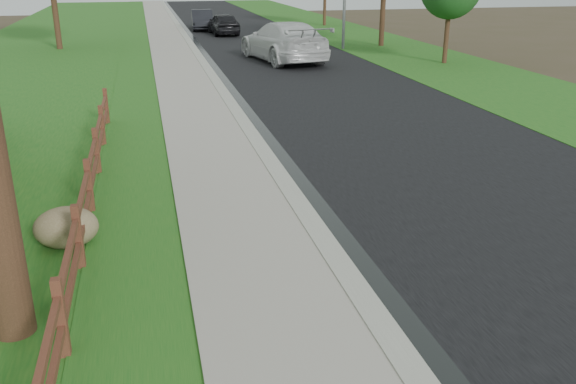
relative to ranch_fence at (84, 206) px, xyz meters
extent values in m
cube|color=black|center=(8.20, 28.60, -0.61)|extent=(8.00, 90.00, 0.02)
cube|color=gray|center=(4.00, 28.60, -0.56)|extent=(0.40, 90.00, 0.12)
cube|color=black|center=(4.35, 28.60, -0.60)|extent=(0.50, 90.00, 0.00)
cube|color=#A1998C|center=(2.70, 28.60, -0.57)|extent=(2.20, 90.00, 0.10)
cube|color=#185718|center=(0.80, 28.60, -0.59)|extent=(1.60, 90.00, 0.06)
cube|color=#185718|center=(-4.40, 28.60, -0.60)|extent=(9.00, 90.00, 0.04)
cube|color=#185718|center=(15.10, 28.60, -0.60)|extent=(6.00, 90.00, 0.04)
cube|color=#482218|center=(0.00, -3.60, -0.07)|extent=(0.12, 0.12, 1.10)
cube|color=#482218|center=(0.00, -1.20, -0.07)|extent=(0.12, 0.12, 1.10)
cube|color=#482218|center=(0.00, 1.20, -0.07)|extent=(0.12, 0.12, 1.10)
cube|color=#482218|center=(0.00, 3.60, -0.07)|extent=(0.12, 0.12, 1.10)
cube|color=#482218|center=(0.00, 6.00, -0.07)|extent=(0.12, 0.12, 1.10)
cube|color=#482218|center=(0.00, 8.40, -0.07)|extent=(0.12, 0.12, 1.10)
cube|color=#482218|center=(0.00, -4.80, 0.23)|extent=(0.08, 2.35, 0.10)
cube|color=#482218|center=(0.00, -2.40, -0.17)|extent=(0.08, 2.35, 0.10)
cube|color=#482218|center=(0.00, -2.40, 0.23)|extent=(0.08, 2.35, 0.10)
cube|color=#482218|center=(0.00, 0.00, -0.17)|extent=(0.08, 2.35, 0.10)
cube|color=#482218|center=(0.00, 0.00, 0.23)|extent=(0.08, 2.35, 0.10)
cube|color=#482218|center=(0.00, 2.40, -0.17)|extent=(0.08, 2.35, 0.10)
cube|color=#482218|center=(0.00, 2.40, 0.23)|extent=(0.08, 2.35, 0.10)
cube|color=#482218|center=(0.00, 4.80, -0.17)|extent=(0.08, 2.35, 0.10)
cube|color=#482218|center=(0.00, 4.80, 0.23)|extent=(0.08, 2.35, 0.10)
cube|color=#482218|center=(0.00, 7.20, -0.17)|extent=(0.08, 2.35, 0.10)
cube|color=#482218|center=(0.00, 7.20, 0.23)|extent=(0.08, 2.35, 0.10)
imported|color=silver|center=(8.00, 19.67, 0.36)|extent=(3.76, 6.98, 1.92)
imported|color=black|center=(6.69, 32.46, 0.13)|extent=(1.94, 4.37, 1.46)
imported|color=black|center=(5.60, 36.09, 0.11)|extent=(1.75, 4.36, 1.41)
ellipsoid|color=brown|center=(-0.30, -0.29, -0.26)|extent=(1.28, 1.11, 0.72)
cylinder|color=#392517|center=(15.48, 17.13, 1.01)|extent=(0.22, 0.22, 3.25)
cylinder|color=#392517|center=(-3.40, 26.92, 1.74)|extent=(0.32, 0.32, 4.72)
cylinder|color=#392517|center=(14.95, 24.19, 1.59)|extent=(0.30, 0.30, 4.41)
cylinder|color=#392517|center=(15.27, 37.21, 1.13)|extent=(0.24, 0.24, 3.50)
camera|label=1|loc=(1.23, -10.38, 3.95)|focal=38.00mm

